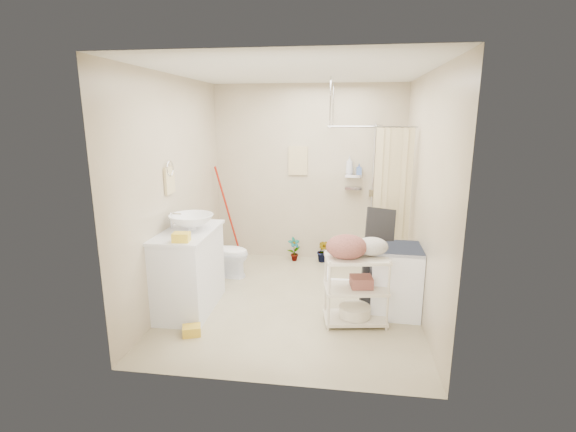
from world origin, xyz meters
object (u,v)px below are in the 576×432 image
object	(u,v)px
washing_machine	(395,280)
laundry_rack	(356,284)
vanity	(188,270)
toilet	(225,253)

from	to	relation	value
washing_machine	laundry_rack	xyz separation A→B (m)	(-0.44, -0.31, 0.06)
vanity	toilet	bearing A→B (deg)	82.19
toilet	washing_machine	size ratio (longest dim) A/B	0.86
vanity	laundry_rack	xyz separation A→B (m)	(1.86, -0.10, -0.02)
vanity	toilet	size ratio (longest dim) A/B	1.59
vanity	washing_machine	world-z (taller)	vanity
vanity	laundry_rack	world-z (taller)	vanity
vanity	laundry_rack	bearing A→B (deg)	-4.08
vanity	laundry_rack	distance (m)	1.86
toilet	washing_machine	distance (m)	2.33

